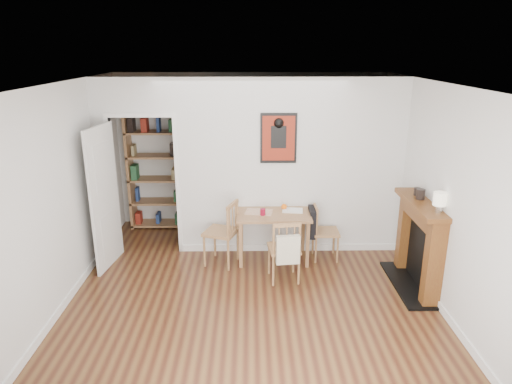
{
  "coord_description": "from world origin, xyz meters",
  "views": [
    {
      "loc": [
        -0.01,
        -5.07,
        2.99
      ],
      "look_at": [
        0.07,
        0.6,
        1.18
      ],
      "focal_mm": 32.0,
      "sensor_mm": 36.0,
      "label": 1
    }
  ],
  "objects_px": {
    "dining_table": "(273,219)",
    "chair_left": "(221,233)",
    "chair_right": "(324,232)",
    "chair_front": "(284,249)",
    "bookshelf": "(155,168)",
    "red_glass": "(263,212)",
    "orange_fruit": "(284,207)",
    "fireplace": "(420,242)",
    "notebook": "(293,210)",
    "ceramic_jar_a": "(421,194)",
    "mantel_lamp": "(440,200)",
    "ceramic_jar_b": "(417,191)"
  },
  "relations": [
    {
      "from": "dining_table",
      "to": "bookshelf",
      "type": "height_order",
      "value": "bookshelf"
    },
    {
      "from": "dining_table",
      "to": "chair_left",
      "type": "bearing_deg",
      "value": -170.24
    },
    {
      "from": "dining_table",
      "to": "chair_right",
      "type": "bearing_deg",
      "value": 1.03
    },
    {
      "from": "red_glass",
      "to": "notebook",
      "type": "xyz_separation_m",
      "value": [
        0.44,
        0.17,
        -0.04
      ]
    },
    {
      "from": "dining_table",
      "to": "bookshelf",
      "type": "distance_m",
      "value": 2.39
    },
    {
      "from": "dining_table",
      "to": "mantel_lamp",
      "type": "xyz_separation_m",
      "value": [
        1.85,
        -1.2,
        0.68
      ]
    },
    {
      "from": "notebook",
      "to": "mantel_lamp",
      "type": "bearing_deg",
      "value": -39.31
    },
    {
      "from": "red_glass",
      "to": "mantel_lamp",
      "type": "bearing_deg",
      "value": -29.05
    },
    {
      "from": "notebook",
      "to": "ceramic_jar_a",
      "type": "height_order",
      "value": "ceramic_jar_a"
    },
    {
      "from": "chair_right",
      "to": "fireplace",
      "type": "height_order",
      "value": "fireplace"
    },
    {
      "from": "chair_right",
      "to": "ceramic_jar_a",
      "type": "distance_m",
      "value": 1.52
    },
    {
      "from": "bookshelf",
      "to": "red_glass",
      "type": "bearing_deg",
      "value": -38.55
    },
    {
      "from": "chair_front",
      "to": "orange_fruit",
      "type": "bearing_deg",
      "value": 86.31
    },
    {
      "from": "dining_table",
      "to": "ceramic_jar_b",
      "type": "relative_size",
      "value": 10.33
    },
    {
      "from": "bookshelf",
      "to": "ceramic_jar_a",
      "type": "bearing_deg",
      "value": -28.73
    },
    {
      "from": "bookshelf",
      "to": "fireplace",
      "type": "bearing_deg",
      "value": -29.7
    },
    {
      "from": "chair_front",
      "to": "bookshelf",
      "type": "bearing_deg",
      "value": 136.1
    },
    {
      "from": "chair_right",
      "to": "ceramic_jar_a",
      "type": "bearing_deg",
      "value": -34.59
    },
    {
      "from": "red_glass",
      "to": "notebook",
      "type": "height_order",
      "value": "red_glass"
    },
    {
      "from": "dining_table",
      "to": "ceramic_jar_b",
      "type": "height_order",
      "value": "ceramic_jar_b"
    },
    {
      "from": "ceramic_jar_b",
      "to": "bookshelf",
      "type": "bearing_deg",
      "value": 153.3
    },
    {
      "from": "orange_fruit",
      "to": "fireplace",
      "type": "bearing_deg",
      "value": -30.02
    },
    {
      "from": "fireplace",
      "to": "red_glass",
      "type": "height_order",
      "value": "fireplace"
    },
    {
      "from": "chair_left",
      "to": "fireplace",
      "type": "distance_m",
      "value": 2.68
    },
    {
      "from": "red_glass",
      "to": "mantel_lamp",
      "type": "relative_size",
      "value": 0.4
    },
    {
      "from": "chair_left",
      "to": "fireplace",
      "type": "height_order",
      "value": "fireplace"
    },
    {
      "from": "bookshelf",
      "to": "notebook",
      "type": "distance_m",
      "value": 2.57
    },
    {
      "from": "dining_table",
      "to": "notebook",
      "type": "xyz_separation_m",
      "value": [
        0.28,
        0.09,
        0.09
      ]
    },
    {
      "from": "orange_fruit",
      "to": "notebook",
      "type": "xyz_separation_m",
      "value": [
        0.12,
        -0.06,
        -0.03
      ]
    },
    {
      "from": "fireplace",
      "to": "ceramic_jar_a",
      "type": "height_order",
      "value": "ceramic_jar_a"
    },
    {
      "from": "red_glass",
      "to": "ceramic_jar_a",
      "type": "relative_size",
      "value": 0.74
    },
    {
      "from": "bookshelf",
      "to": "orange_fruit",
      "type": "xyz_separation_m",
      "value": [
        2.1,
        -1.19,
        -0.29
      ]
    },
    {
      "from": "bookshelf",
      "to": "ceramic_jar_a",
      "type": "relative_size",
      "value": 16.18
    },
    {
      "from": "chair_left",
      "to": "red_glass",
      "type": "distance_m",
      "value": 0.67
    },
    {
      "from": "fireplace",
      "to": "dining_table",
      "type": "bearing_deg",
      "value": 156.03
    },
    {
      "from": "dining_table",
      "to": "notebook",
      "type": "height_order",
      "value": "notebook"
    },
    {
      "from": "dining_table",
      "to": "ceramic_jar_a",
      "type": "height_order",
      "value": "ceramic_jar_a"
    },
    {
      "from": "dining_table",
      "to": "chair_front",
      "type": "bearing_deg",
      "value": -80.03
    },
    {
      "from": "dining_table",
      "to": "notebook",
      "type": "bearing_deg",
      "value": 16.89
    },
    {
      "from": "dining_table",
      "to": "orange_fruit",
      "type": "bearing_deg",
      "value": 42.65
    },
    {
      "from": "dining_table",
      "to": "red_glass",
      "type": "bearing_deg",
      "value": -151.62
    },
    {
      "from": "chair_left",
      "to": "red_glass",
      "type": "height_order",
      "value": "chair_left"
    },
    {
      "from": "chair_right",
      "to": "chair_front",
      "type": "bearing_deg",
      "value": -134.38
    },
    {
      "from": "mantel_lamp",
      "to": "orange_fruit",
      "type": "bearing_deg",
      "value": 141.38
    },
    {
      "from": "chair_left",
      "to": "chair_right",
      "type": "distance_m",
      "value": 1.51
    },
    {
      "from": "orange_fruit",
      "to": "mantel_lamp",
      "type": "xyz_separation_m",
      "value": [
        1.69,
        -1.35,
        0.55
      ]
    },
    {
      "from": "notebook",
      "to": "red_glass",
      "type": "bearing_deg",
      "value": -158.8
    },
    {
      "from": "red_glass",
      "to": "mantel_lamp",
      "type": "height_order",
      "value": "mantel_lamp"
    },
    {
      "from": "chair_left",
      "to": "chair_front",
      "type": "relative_size",
      "value": 1.08
    },
    {
      "from": "chair_right",
      "to": "chair_front",
      "type": "xyz_separation_m",
      "value": [
        -0.64,
        -0.65,
        0.02
      ]
    }
  ]
}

